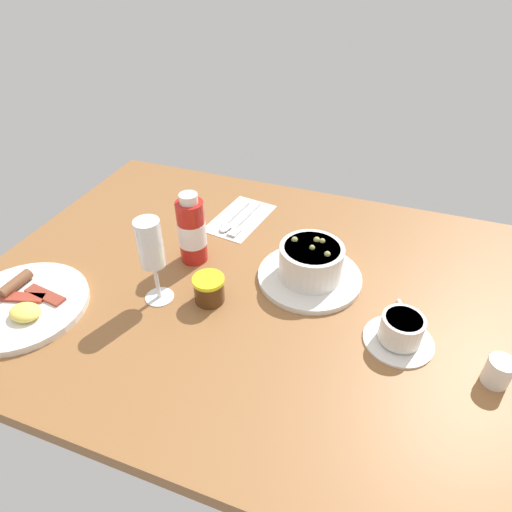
{
  "coord_description": "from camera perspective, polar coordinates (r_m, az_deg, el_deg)",
  "views": [
    {
      "loc": [
        -25.45,
        64.28,
        59.65
      ],
      "look_at": [
        -0.81,
        -3.25,
        4.4
      ],
      "focal_mm": 30.62,
      "sensor_mm": 36.0,
      "label": 1
    }
  ],
  "objects": [
    {
      "name": "coffee_cup",
      "position": [
        0.82,
        18.37,
        -9.25
      ],
      "size": [
        12.42,
        12.64,
        5.82
      ],
      "color": "silver",
      "rests_on": "ground_plane"
    },
    {
      "name": "creamer_jug",
      "position": [
        0.82,
        29.05,
        -13.0
      ],
      "size": [
        4.99,
        4.34,
        5.51
      ],
      "color": "silver",
      "rests_on": "ground_plane"
    },
    {
      "name": "ground_plane",
      "position": [
        0.92,
        -1.17,
        -3.96
      ],
      "size": [
        110.0,
        84.0,
        3.0
      ],
      "primitive_type": "cube",
      "color": "brown"
    },
    {
      "name": "porridge_bowl",
      "position": [
        0.9,
        7.15,
        -1.13
      ],
      "size": [
        21.63,
        21.63,
        9.01
      ],
      "color": "silver",
      "rests_on": "ground_plane"
    },
    {
      "name": "jam_jar",
      "position": [
        0.86,
        -6.15,
        -4.32
      ],
      "size": [
        6.21,
        6.21,
        5.55
      ],
      "color": "#4E2C12",
      "rests_on": "ground_plane"
    },
    {
      "name": "sauce_bottle_red",
      "position": [
        0.94,
        -8.37,
        3.27
      ],
      "size": [
        6.02,
        6.02,
        16.24
      ],
      "color": "#B21E19",
      "rests_on": "ground_plane"
    },
    {
      "name": "breakfast_plate",
      "position": [
        0.96,
        -28.21,
        -5.62
      ],
      "size": [
        24.99,
        24.99,
        3.7
      ],
      "color": "silver",
      "rests_on": "ground_plane"
    },
    {
      "name": "wine_glass",
      "position": [
        0.82,
        -13.58,
        1.01
      ],
      "size": [
        5.69,
        5.69,
        18.12
      ],
      "color": "white",
      "rests_on": "ground_plane"
    },
    {
      "name": "cutlery_setting",
      "position": [
        1.1,
        -2.2,
        4.92
      ],
      "size": [
        13.93,
        20.56,
        0.9
      ],
      "color": "silver",
      "rests_on": "ground_plane"
    }
  ]
}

